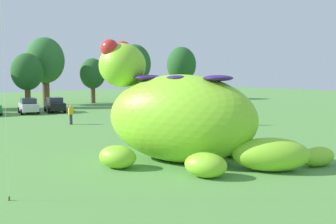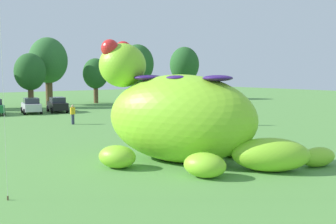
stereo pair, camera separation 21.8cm
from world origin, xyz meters
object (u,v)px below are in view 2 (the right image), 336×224
(spectator_mid_field, at_px, (73,115))
(spectator_by_cars, at_px, (243,115))
(giant_inflatable_creature, at_px, (180,117))
(car_silver, at_px, (31,106))
(car_black, at_px, (57,105))
(spectator_near_inflatable, at_px, (145,117))

(spectator_mid_field, height_order, spectator_by_cars, same)
(giant_inflatable_creature, bearing_deg, spectator_mid_field, 86.08)
(spectator_by_cars, bearing_deg, giant_inflatable_creature, -149.10)
(car_silver, relative_size, spectator_by_cars, 2.53)
(giant_inflatable_creature, xyz_separation_m, car_black, (3.85, 27.97, -1.40))
(spectator_near_inflatable, relative_size, spectator_mid_field, 1.00)
(giant_inflatable_creature, height_order, spectator_near_inflatable, giant_inflatable_creature)
(car_black, distance_m, spectator_mid_field, 11.56)
(giant_inflatable_creature, xyz_separation_m, spectator_by_cars, (12.62, 7.55, -1.41))
(car_silver, distance_m, car_black, 2.88)
(spectator_mid_field, bearing_deg, giant_inflatable_creature, -93.92)
(car_black, xyz_separation_m, spectator_mid_field, (-2.71, -11.24, -0.01))
(spectator_mid_field, bearing_deg, car_black, 76.46)
(car_silver, bearing_deg, spectator_by_cars, -60.70)
(spectator_mid_field, bearing_deg, spectator_by_cars, -38.67)
(car_black, height_order, spectator_near_inflatable, car_black)
(car_silver, height_order, spectator_mid_field, car_silver)
(car_black, bearing_deg, spectator_mid_field, -103.54)
(giant_inflatable_creature, height_order, car_silver, giant_inflatable_creature)
(giant_inflatable_creature, bearing_deg, car_black, 82.16)
(spectator_near_inflatable, bearing_deg, spectator_by_cars, -27.40)
(spectator_mid_field, relative_size, spectator_by_cars, 1.00)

